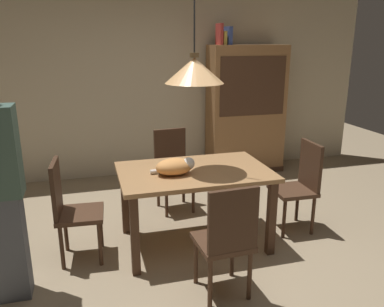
# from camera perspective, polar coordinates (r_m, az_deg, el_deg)

# --- Properties ---
(ground) EXTENTS (10.00, 10.00, 0.00)m
(ground) POSITION_cam_1_polar(r_m,az_deg,el_deg) (3.61, 2.99, -15.68)
(ground) COLOR #998466
(back_wall) EXTENTS (6.40, 0.10, 2.90)m
(back_wall) POSITION_cam_1_polar(r_m,az_deg,el_deg) (5.65, -5.44, 11.58)
(back_wall) COLOR beige
(back_wall) RESTS_ON ground
(dining_table) EXTENTS (1.40, 0.90, 0.75)m
(dining_table) POSITION_cam_1_polar(r_m,az_deg,el_deg) (3.65, 0.32, -3.93)
(dining_table) COLOR #A87A4C
(dining_table) RESTS_ON ground
(chair_right_side) EXTENTS (0.41, 0.41, 0.93)m
(chair_right_side) POSITION_cam_1_polar(r_m,az_deg,el_deg) (4.13, 15.61, -4.13)
(chair_right_side) COLOR #472D1E
(chair_right_side) RESTS_ON ground
(chair_near_front) EXTENTS (0.42, 0.42, 0.93)m
(chair_near_front) POSITION_cam_1_polar(r_m,az_deg,el_deg) (2.95, 5.15, -12.14)
(chair_near_front) COLOR #472D1E
(chair_near_front) RESTS_ON ground
(chair_far_back) EXTENTS (0.44, 0.44, 0.93)m
(chair_far_back) POSITION_cam_1_polar(r_m,az_deg,el_deg) (4.50, -2.83, -1.83)
(chair_far_back) COLOR #472D1E
(chair_far_back) RESTS_ON ground
(chair_left_side) EXTENTS (0.43, 0.43, 0.93)m
(chair_left_side) POSITION_cam_1_polar(r_m,az_deg,el_deg) (3.59, -17.46, -7.44)
(chair_left_side) COLOR #472D1E
(chair_left_side) RESTS_ON ground
(cat_sleeping) EXTENTS (0.39, 0.24, 0.16)m
(cat_sleeping) POSITION_cam_1_polar(r_m,az_deg,el_deg) (3.47, -2.43, -1.90)
(cat_sleeping) COLOR #E59951
(cat_sleeping) RESTS_ON dining_table
(pendant_lamp) EXTENTS (0.52, 0.52, 1.30)m
(pendant_lamp) POSITION_cam_1_polar(r_m,az_deg,el_deg) (3.43, 0.35, 12.16)
(pendant_lamp) COLOR #E0A86B
(hutch_bookcase) EXTENTS (1.12, 0.45, 1.85)m
(hutch_bookcase) POSITION_cam_1_polar(r_m,az_deg,el_deg) (5.78, 7.88, 5.99)
(hutch_bookcase) COLOR olive
(hutch_bookcase) RESTS_ON ground
(book_red_tall) EXTENTS (0.04, 0.22, 0.28)m
(book_red_tall) POSITION_cam_1_polar(r_m,az_deg,el_deg) (5.53, 4.05, 17.11)
(book_red_tall) COLOR #B73833
(book_red_tall) RESTS_ON hutch_bookcase
(book_yellow_short) EXTENTS (0.04, 0.20, 0.18)m
(book_yellow_short) POSITION_cam_1_polar(r_m,az_deg,el_deg) (5.55, 4.61, 16.58)
(book_yellow_short) COLOR gold
(book_yellow_short) RESTS_ON hutch_bookcase
(book_blue_wide) EXTENTS (0.06, 0.24, 0.24)m
(book_blue_wide) POSITION_cam_1_polar(r_m,az_deg,el_deg) (5.57, 5.28, 16.87)
(book_blue_wide) COLOR #384C93
(book_blue_wide) RESTS_ON hutch_bookcase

